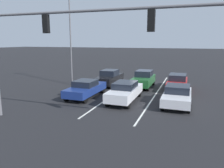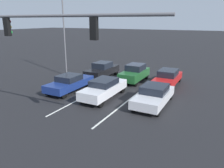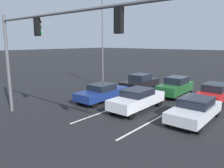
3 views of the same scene
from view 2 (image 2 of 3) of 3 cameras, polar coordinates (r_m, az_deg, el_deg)
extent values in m
plane|color=black|center=(22.22, 6.36, 1.21)|extent=(240.00, 240.00, 0.00)
cube|color=silver|center=(19.42, 8.34, -1.08)|extent=(0.12, 16.96, 0.01)
cube|color=silver|center=(20.72, -0.52, 0.21)|extent=(0.12, 16.96, 0.01)
cube|color=silver|center=(15.56, 10.80, -3.31)|extent=(1.88, 4.52, 0.59)
cube|color=black|center=(15.53, 11.08, -1.21)|extent=(1.66, 1.94, 0.51)
cube|color=red|center=(17.41, 15.05, -0.95)|extent=(0.24, 0.06, 0.12)
cube|color=red|center=(17.72, 10.91, -0.38)|extent=(0.24, 0.06, 0.12)
cylinder|color=black|center=(13.94, 11.85, -7.05)|extent=(0.22, 0.62, 0.62)
cylinder|color=black|center=(14.40, 5.63, -5.98)|extent=(0.22, 0.62, 0.62)
cylinder|color=black|center=(17.04, 15.04, -2.91)|extent=(0.22, 0.62, 0.62)
cylinder|color=black|center=(17.42, 9.86, -2.15)|extent=(0.22, 0.62, 0.62)
cube|color=navy|center=(18.67, -10.97, 0.08)|extent=(1.81, 4.64, 0.59)
cube|color=black|center=(18.49, -11.18, 1.61)|extent=(1.59, 1.82, 0.47)
cube|color=red|center=(20.05, -5.55, 1.87)|extent=(0.24, 0.06, 0.12)
cube|color=red|center=(20.75, -8.48, 2.26)|extent=(0.24, 0.06, 0.12)
cylinder|color=black|center=(17.01, -12.48, -2.67)|extent=(0.22, 0.66, 0.66)
cylinder|color=black|center=(18.01, -16.27, -1.88)|extent=(0.22, 0.66, 0.66)
cylinder|color=black|center=(19.66, -6.03, 0.22)|extent=(0.22, 0.66, 0.66)
cylinder|color=black|center=(20.53, -9.63, 0.77)|extent=(0.22, 0.66, 0.66)
cube|color=silver|center=(16.67, -2.15, -1.40)|extent=(1.73, 4.73, 0.67)
cube|color=black|center=(16.54, -2.09, 0.50)|extent=(1.52, 2.13, 0.46)
cube|color=red|center=(18.34, 3.09, 0.80)|extent=(0.24, 0.06, 0.12)
cube|color=red|center=(18.86, -0.25, 1.25)|extent=(0.24, 0.06, 0.12)
cylinder|color=black|center=(14.99, -3.03, -4.83)|extent=(0.22, 0.70, 0.70)
cylinder|color=black|center=(15.75, -7.65, -3.90)|extent=(0.22, 0.70, 0.70)
cylinder|color=black|center=(17.94, 2.70, -1.22)|extent=(0.22, 0.70, 0.70)
cylinder|color=black|center=(18.58, -1.41, -0.59)|extent=(0.22, 0.70, 0.70)
cube|color=red|center=(20.47, 14.32, 1.29)|extent=(1.71, 4.70, 0.59)
cube|color=black|center=(20.34, 14.44, 2.85)|extent=(1.51, 2.09, 0.56)
cube|color=red|center=(22.52, 17.23, 2.80)|extent=(0.24, 0.06, 0.12)
cube|color=red|center=(22.75, 14.27, 3.16)|extent=(0.24, 0.06, 0.12)
cylinder|color=black|center=(18.73, 15.12, -1.09)|extent=(0.22, 0.66, 0.66)
cylinder|color=black|center=(19.07, 10.88, -0.50)|extent=(0.22, 0.66, 0.66)
cylinder|color=black|center=(22.09, 17.19, 1.36)|extent=(0.22, 0.66, 0.66)
cylinder|color=black|center=(22.37, 13.55, 1.83)|extent=(0.22, 0.66, 0.66)
cube|color=#1E5928|center=(21.33, 5.87, 2.52)|extent=(1.72, 4.15, 0.75)
cube|color=black|center=(21.44, 6.21, 4.40)|extent=(1.51, 1.93, 0.58)
cube|color=red|center=(22.96, 9.18, 3.86)|extent=(0.24, 0.06, 0.12)
cube|color=red|center=(23.35, 6.38, 4.18)|extent=(0.24, 0.06, 0.12)
cylinder|color=black|center=(19.82, 6.17, 0.32)|extent=(0.22, 0.65, 0.65)
cylinder|color=black|center=(20.37, 2.36, 0.84)|extent=(0.22, 0.65, 0.65)
cylinder|color=black|center=(22.55, 8.99, 2.18)|extent=(0.22, 0.65, 0.65)
cylinder|color=black|center=(23.04, 5.56, 2.61)|extent=(0.22, 0.65, 0.65)
cube|color=black|center=(22.81, -2.54, 3.41)|extent=(1.72, 4.61, 0.70)
cube|color=black|center=(22.72, -2.50, 4.99)|extent=(1.52, 1.88, 0.57)
cube|color=red|center=(24.45, 1.35, 4.71)|extent=(0.24, 0.06, 0.12)
cube|color=red|center=(24.99, -1.14, 4.97)|extent=(0.24, 0.06, 0.12)
cylinder|color=black|center=(21.08, -3.17, 1.35)|extent=(0.22, 0.63, 0.63)
cylinder|color=black|center=(21.85, -6.47, 1.80)|extent=(0.22, 0.63, 0.63)
cylinder|color=black|center=(24.05, 1.06, 3.24)|extent=(0.22, 0.63, 0.63)
cylinder|color=black|center=(24.72, -1.98, 3.60)|extent=(0.22, 0.63, 0.63)
cylinder|color=slate|center=(11.38, -17.97, 16.57)|extent=(12.54, 0.14, 0.14)
cube|color=black|center=(9.55, -4.72, 14.19)|extent=(0.32, 0.22, 0.95)
sphere|color=#4C0C0C|center=(9.67, -4.24, 15.91)|extent=(0.20, 0.20, 0.20)
sphere|color=#4C420C|center=(9.68, -4.21, 14.23)|extent=(0.20, 0.20, 0.20)
sphere|color=#19D83F|center=(9.70, -4.17, 12.54)|extent=(0.20, 0.20, 0.20)
cube|color=black|center=(13.29, -25.71, 13.27)|extent=(0.32, 0.22, 0.95)
sphere|color=#4C0C0C|center=(13.38, -25.31, 14.56)|extent=(0.20, 0.20, 0.20)
sphere|color=#4C420C|center=(13.39, -25.16, 13.35)|extent=(0.20, 0.20, 0.20)
sphere|color=#19D83F|center=(13.40, -25.01, 12.14)|extent=(0.20, 0.20, 0.20)
cylinder|color=slate|center=(23.41, -12.38, 12.91)|extent=(0.14, 0.14, 9.03)
camera|label=1|loc=(3.99, -85.31, -17.05)|focal=35.00mm
camera|label=3|loc=(1.88, 26.15, -22.42)|focal=35.00mm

